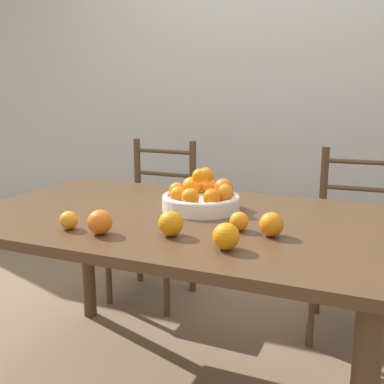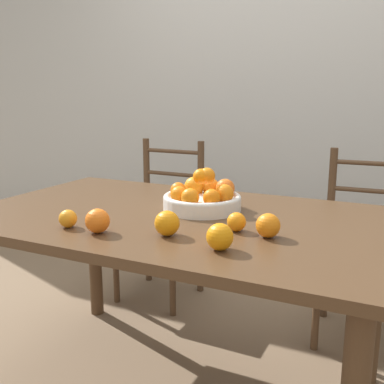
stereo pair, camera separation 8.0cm
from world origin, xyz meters
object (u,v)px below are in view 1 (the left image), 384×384
(fruit_bowl, at_px, (201,197))
(chair_right, at_px, (357,248))
(orange_loose_2, at_px, (100,222))
(orange_loose_5, at_px, (226,236))
(orange_loose_4, at_px, (171,224))
(chair_left, at_px, (154,224))
(orange_loose_1, at_px, (69,220))
(orange_loose_3, at_px, (239,221))
(orange_loose_0, at_px, (271,224))

(fruit_bowl, bearing_deg, chair_right, 50.33)
(orange_loose_2, xyz_separation_m, orange_loose_5, (0.43, 0.02, -0.00))
(orange_loose_2, bearing_deg, orange_loose_5, 2.39)
(orange_loose_4, distance_m, orange_loose_5, 0.21)
(chair_left, bearing_deg, orange_loose_1, -76.17)
(orange_loose_1, bearing_deg, chair_left, 103.08)
(orange_loose_2, bearing_deg, orange_loose_4, 18.29)
(orange_loose_1, relative_size, orange_loose_2, 0.77)
(orange_loose_3, bearing_deg, orange_loose_0, -9.44)
(orange_loose_0, distance_m, chair_right, 1.01)
(orange_loose_4, distance_m, chair_right, 1.22)
(orange_loose_2, bearing_deg, orange_loose_1, 177.79)
(orange_loose_3, height_order, chair_left, chair_left)
(fruit_bowl, height_order, orange_loose_1, fruit_bowl)
(orange_loose_2, bearing_deg, chair_right, 55.76)
(orange_loose_0, distance_m, orange_loose_3, 0.12)
(orange_loose_4, bearing_deg, orange_loose_2, -161.71)
(orange_loose_4, relative_size, chair_left, 0.09)
(orange_loose_0, relative_size, chair_right, 0.08)
(orange_loose_4, relative_size, chair_right, 0.09)
(orange_loose_0, bearing_deg, orange_loose_2, -159.43)
(orange_loose_1, distance_m, chair_right, 1.46)
(orange_loose_2, relative_size, chair_right, 0.09)
(orange_loose_0, bearing_deg, chair_right, 75.49)
(chair_left, bearing_deg, orange_loose_5, -52.68)
(orange_loose_0, relative_size, orange_loose_1, 1.26)
(orange_loose_1, distance_m, orange_loose_4, 0.36)
(orange_loose_0, relative_size, chair_left, 0.08)
(orange_loose_3, bearing_deg, chair_right, 68.67)
(chair_right, bearing_deg, orange_loose_4, -119.89)
(orange_loose_0, relative_size, orange_loose_2, 0.96)
(fruit_bowl, xyz_separation_m, orange_loose_5, (0.24, -0.41, -0.01))
(fruit_bowl, bearing_deg, orange_loose_0, -34.61)
(orange_loose_3, distance_m, chair_right, 1.02)
(orange_loose_2, relative_size, orange_loose_4, 0.99)
(orange_loose_1, relative_size, orange_loose_5, 0.77)
(fruit_bowl, distance_m, orange_loose_3, 0.31)
(orange_loose_1, distance_m, orange_loose_3, 0.58)
(chair_left, bearing_deg, chair_right, 0.74)
(fruit_bowl, relative_size, orange_loose_2, 3.77)
(orange_loose_3, relative_size, orange_loose_4, 0.78)
(orange_loose_0, height_order, orange_loose_5, orange_loose_5)
(orange_loose_5, bearing_deg, chair_left, 126.58)
(orange_loose_1, height_order, orange_loose_2, orange_loose_2)
(orange_loose_4, bearing_deg, orange_loose_0, 22.21)
(orange_loose_4, bearing_deg, chair_left, 120.27)
(chair_left, distance_m, chair_right, 1.15)
(orange_loose_5, xyz_separation_m, chair_left, (-0.81, 1.10, -0.35))
(orange_loose_2, bearing_deg, chair_left, 109.15)
(orange_loose_0, bearing_deg, chair_left, 134.64)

